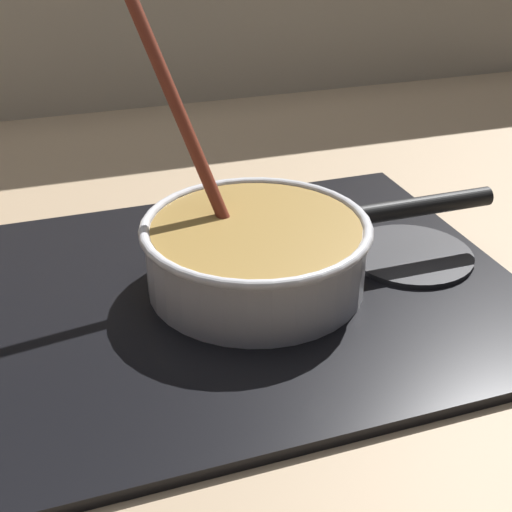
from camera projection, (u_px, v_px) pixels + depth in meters
name	position (u px, v px, depth m)	size (l,w,h in m)	color
ground	(152.00, 373.00, 0.68)	(2.40, 1.60, 0.04)	#9E8466
hob_plate	(256.00, 289.00, 0.76)	(0.56, 0.48, 0.01)	black
burner_ring	(256.00, 281.00, 0.76)	(0.20, 0.20, 0.01)	#592D0C
spare_burner	(410.00, 255.00, 0.81)	(0.14, 0.14, 0.01)	#262628
cooking_pan	(257.00, 251.00, 0.74)	(0.41, 0.27, 0.30)	silver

